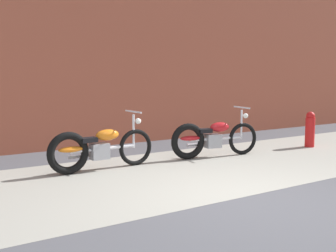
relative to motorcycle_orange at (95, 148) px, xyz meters
name	(u,v)px	position (x,y,z in m)	size (l,w,h in m)	color
ground_plane	(244,197)	(1.10, -2.59, -0.40)	(80.00, 80.00, 0.00)	#47474C
sidewalk_slab	(174,172)	(1.10, -0.84, -0.40)	(36.00, 3.50, 0.01)	gray
brick_building_wall	(94,39)	(1.10, 2.61, 2.14)	(36.00, 0.50, 5.08)	brown
motorcycle_orange	(95,148)	(0.00, 0.00, 0.00)	(2.01, 0.58, 1.03)	black
motorcycle_red	(210,138)	(2.44, -0.14, 0.00)	(2.00, 0.66, 1.03)	black
fire_hydrant	(310,129)	(5.24, -0.42, 0.03)	(0.22, 0.22, 0.84)	red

